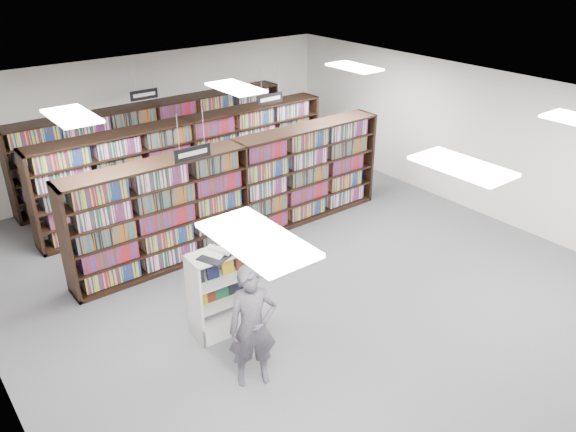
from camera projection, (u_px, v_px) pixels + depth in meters
floor at (302, 280)px, 10.26m from camera, size 12.00×12.00×0.00m
ceiling at (304, 109)px, 8.84m from camera, size 10.00×12.00×0.10m
wall_back at (150, 120)px, 13.81m from camera, size 10.00×0.10×3.20m
wall_right at (480, 143)px, 12.29m from camera, size 0.10×12.00×3.20m
bookshelf_row_near at (240, 193)px, 11.22m from camera, size 7.00×0.60×2.10m
bookshelf_row_mid at (191, 164)px, 12.64m from camera, size 7.00×0.60×2.10m
bookshelf_row_far at (158, 145)px, 13.84m from camera, size 7.00×0.60×2.10m
aisle_sign_left at (193, 152)px, 9.03m from camera, size 0.65×0.02×0.80m
aisle_sign_right at (270, 98)px, 12.09m from camera, size 0.65×0.02×0.80m
aisle_sign_center at (144, 94)px, 12.41m from camera, size 0.65×0.02×0.80m
troffer_front_left at (257, 240)px, 5.09m from camera, size 0.60×1.20×0.04m
troffer_front_center at (462, 166)px, 6.73m from camera, size 0.60×1.20×0.04m
troffer_back_left at (72, 116)px, 8.64m from camera, size 0.60×1.20×0.04m
troffer_back_center at (235, 88)px, 10.28m from camera, size 0.60×1.20×0.04m
troffer_back_right at (354, 67)px, 11.92m from camera, size 0.60×1.20×0.04m
endcap_display at (223, 303)px, 8.81m from camera, size 1.04×0.56×1.42m
open_book at (220, 252)px, 8.32m from camera, size 0.78×0.63×0.13m
shopper at (253, 327)px, 7.55m from camera, size 0.79×0.67×1.84m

